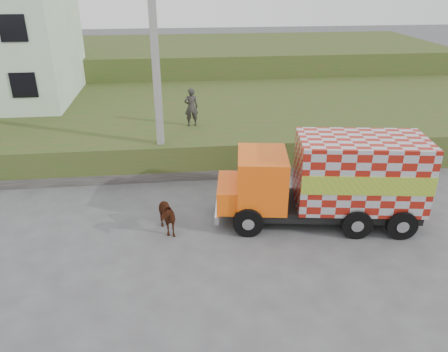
{
  "coord_description": "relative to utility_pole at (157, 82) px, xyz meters",
  "views": [
    {
      "loc": [
        -0.29,
        -12.71,
        8.0
      ],
      "look_at": [
        1.31,
        1.52,
        1.3
      ],
      "focal_mm": 35.0,
      "sensor_mm": 36.0,
      "label": 1
    }
  ],
  "objects": [
    {
      "name": "cargo_truck",
      "position": [
        5.82,
        -4.42,
        -2.48
      ],
      "size": [
        7.2,
        3.26,
        3.1
      ],
      "rotation": [
        0.0,
        0.0,
        -0.14
      ],
      "color": "black",
      "rests_on": "ground"
    },
    {
      "name": "retaining_strip",
      "position": [
        -1.0,
        -0.4,
        -3.88
      ],
      "size": [
        16.0,
        0.5,
        0.4
      ],
      "primitive_type": "cube",
      "color": "#595651",
      "rests_on": "ground"
    },
    {
      "name": "embankment",
      "position": [
        1.0,
        5.4,
        -3.33
      ],
      "size": [
        40.0,
        12.0,
        1.5
      ],
      "primitive_type": "cube",
      "color": "#2D521B",
      "rests_on": "ground"
    },
    {
      "name": "embankment_far",
      "position": [
        1.0,
        17.4,
        -2.58
      ],
      "size": [
        40.0,
        12.0,
        3.0
      ],
      "primitive_type": "cube",
      "color": "#2D521B",
      "rests_on": "ground"
    },
    {
      "name": "cow",
      "position": [
        0.11,
        -4.51,
        -3.45
      ],
      "size": [
        1.15,
        1.61,
        1.24
      ],
      "primitive_type": "imported",
      "rotation": [
        0.0,
        0.0,
        0.37
      ],
      "color": "black",
      "rests_on": "ground"
    },
    {
      "name": "utility_pole",
      "position": [
        0.0,
        0.0,
        0.0
      ],
      "size": [
        1.2,
        0.3,
        8.0
      ],
      "color": "gray",
      "rests_on": "ground"
    },
    {
      "name": "ground",
      "position": [
        1.0,
        -4.6,
        -4.08
      ],
      "size": [
        120.0,
        120.0,
        0.0
      ],
      "primitive_type": "plane",
      "color": "#474749",
      "rests_on": "ground"
    },
    {
      "name": "pedestrian",
      "position": [
        1.39,
        2.22,
        -1.69
      ],
      "size": [
        0.69,
        0.49,
        1.76
      ],
      "primitive_type": "imported",
      "rotation": [
        0.0,
        0.0,
        3.25
      ],
      "color": "#2B2926",
      "rests_on": "embankment"
    }
  ]
}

